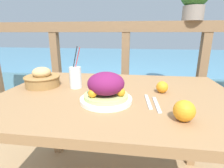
{
  "coord_description": "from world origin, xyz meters",
  "views": [
    {
      "loc": [
        0.1,
        -0.9,
        1.04
      ],
      "look_at": [
        -0.02,
        -0.03,
        0.79
      ],
      "focal_mm": 28.0,
      "sensor_mm": 36.0,
      "label": 1
    }
  ],
  "objects": [
    {
      "name": "patio_table",
      "position": [
        0.0,
        0.0,
        0.64
      ],
      "size": [
        1.27,
        0.9,
        0.73
      ],
      "color": "#997047",
      "rests_on": "ground_plane"
    },
    {
      "name": "railing_fence",
      "position": [
        -0.0,
        0.72,
        0.78
      ],
      "size": [
        2.8,
        0.08,
        1.14
      ],
      "color": "brown",
      "rests_on": "ground_plane"
    },
    {
      "name": "sea_backdrop",
      "position": [
        0.0,
        3.22,
        0.26
      ],
      "size": [
        12.0,
        4.0,
        0.52
      ],
      "color": "teal",
      "rests_on": "ground_plane"
    },
    {
      "name": "salad_plate",
      "position": [
        -0.04,
        -0.13,
        0.79
      ],
      "size": [
        0.25,
        0.25,
        0.14
      ],
      "color": "white",
      "rests_on": "patio_table"
    },
    {
      "name": "drink_glass",
      "position": [
        -0.26,
        0.07,
        0.79
      ],
      "size": [
        0.08,
        0.07,
        0.24
      ],
      "color": "silver",
      "rests_on": "patio_table"
    },
    {
      "name": "bread_basket",
      "position": [
        -0.47,
        0.06,
        0.77
      ],
      "size": [
        0.21,
        0.21,
        0.12
      ],
      "color": "olive",
      "rests_on": "patio_table"
    },
    {
      "name": "fork",
      "position": [
        0.16,
        -0.11,
        0.73
      ],
      "size": [
        0.03,
        0.18,
        0.0
      ],
      "color": "silver",
      "rests_on": "patio_table"
    },
    {
      "name": "knife",
      "position": [
        0.2,
        -0.14,
        0.73
      ],
      "size": [
        0.02,
        0.18,
        0.0
      ],
      "color": "silver",
      "rests_on": "patio_table"
    },
    {
      "name": "orange_near_basket",
      "position": [
        0.25,
        0.04,
        0.76
      ],
      "size": [
        0.06,
        0.06,
        0.06
      ],
      "color": "orange",
      "rests_on": "patio_table"
    },
    {
      "name": "orange_near_glass",
      "position": [
        0.28,
        -0.28,
        0.77
      ],
      "size": [
        0.08,
        0.08,
        0.08
      ],
      "color": "orange",
      "rests_on": "patio_table"
    }
  ]
}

